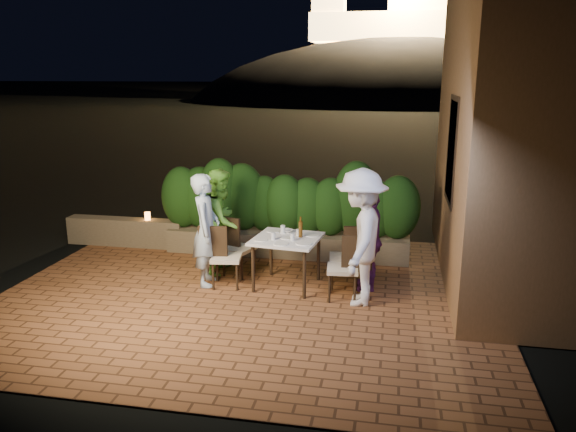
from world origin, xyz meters
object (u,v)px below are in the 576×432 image
(chair_right_front, at_px, (343,267))
(parapet_lamp, at_px, (148,216))
(chair_left_back, at_px, (239,247))
(diner_green, at_px, (221,221))
(dining_table, at_px, (287,262))
(diner_blue, at_px, (206,230))
(chair_left_front, at_px, (226,256))
(diner_white, at_px, (360,237))
(diner_purple, at_px, (370,240))
(beer_bottle, at_px, (301,227))
(chair_right_back, at_px, (344,257))
(bowl, at_px, (287,231))

(chair_right_front, distance_m, parapet_lamp, 4.11)
(chair_left_back, xyz_separation_m, diner_green, (-0.31, 0.13, 0.37))
(dining_table, height_order, diner_blue, diner_blue)
(chair_left_front, relative_size, chair_right_front, 1.00)
(chair_left_front, height_order, diner_white, diner_white)
(chair_left_front, height_order, chair_right_front, same)
(chair_right_front, height_order, diner_purple, diner_purple)
(parapet_lamp, bearing_deg, beer_bottle, -24.68)
(diner_green, bearing_deg, diner_blue, 175.81)
(diner_blue, bearing_deg, diner_purple, -93.29)
(dining_table, relative_size, diner_white, 0.50)
(chair_left_front, relative_size, diner_white, 0.49)
(beer_bottle, height_order, diner_purple, diner_purple)
(chair_left_front, xyz_separation_m, chair_right_front, (1.73, -0.15, 0.00))
(chair_left_front, relative_size, chair_left_back, 1.01)
(diner_green, xyz_separation_m, diner_white, (2.23, -0.88, 0.11))
(dining_table, bearing_deg, chair_left_front, -169.22)
(chair_right_back, distance_m, diner_green, 2.03)
(bowl, xyz_separation_m, chair_right_front, (0.90, -0.61, -0.31))
(dining_table, xyz_separation_m, diner_purple, (1.20, 0.14, 0.37))
(diner_blue, bearing_deg, beer_bottle, -92.23)
(diner_green, distance_m, diner_purple, 2.35)
(beer_bottle, relative_size, bowl, 1.82)
(dining_table, bearing_deg, bowl, 99.86)
(beer_bottle, relative_size, chair_left_front, 0.33)
(chair_left_back, xyz_separation_m, parapet_lamp, (-2.03, 1.13, 0.12))
(diner_white, bearing_deg, chair_left_front, -95.04)
(diner_green, distance_m, parapet_lamp, 2.00)
(dining_table, distance_m, chair_right_back, 0.85)
(bowl, bearing_deg, diner_green, 170.98)
(chair_right_back, bearing_deg, diner_white, 108.61)
(bowl, height_order, diner_purple, diner_purple)
(chair_left_back, relative_size, diner_purple, 0.61)
(dining_table, distance_m, diner_white, 1.30)
(chair_left_front, relative_size, diner_blue, 0.55)
(dining_table, xyz_separation_m, chair_left_front, (-0.87, -0.17, 0.08))
(beer_bottle, height_order, chair_left_back, beer_bottle)
(chair_right_back, bearing_deg, chair_left_front, 3.66)
(beer_bottle, xyz_separation_m, diner_purple, (1.00, 0.09, -0.16))
(diner_green, relative_size, parapet_lamp, 11.80)
(dining_table, distance_m, parapet_lamp, 3.21)
(chair_left_back, relative_size, chair_right_back, 0.98)
(dining_table, bearing_deg, diner_white, -20.92)
(bowl, relative_size, diner_blue, 0.10)
(beer_bottle, bearing_deg, chair_right_front, -29.87)
(chair_right_back, height_order, diner_purple, diner_purple)
(dining_table, relative_size, parapet_lamp, 6.63)
(bowl, distance_m, chair_left_back, 0.84)
(diner_blue, xyz_separation_m, parapet_lamp, (-1.66, 1.58, -0.27))
(chair_right_front, relative_size, parapet_lamp, 6.57)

